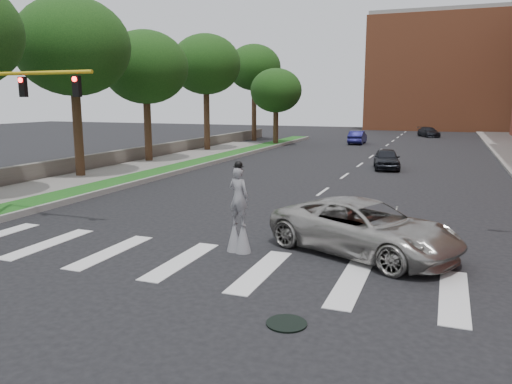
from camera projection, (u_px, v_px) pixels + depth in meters
name	position (u px, v px, depth m)	size (l,w,h in m)	color
ground_plane	(205.00, 277.00, 13.76)	(160.00, 160.00, 0.00)	black
grass_median	(187.00, 166.00, 36.15)	(2.00, 60.00, 0.25)	#175117
median_curb	(200.00, 166.00, 35.78)	(0.20, 60.00, 0.28)	gray
sidewalk_left	(54.00, 185.00, 28.02)	(4.00, 60.00, 0.18)	slate
stone_wall	(138.00, 154.00, 39.84)	(0.50, 56.00, 1.10)	#5C574F
manhole	(287.00, 323.00, 10.87)	(0.90, 0.90, 0.04)	black
building_backdrop	(451.00, 74.00, 81.67)	(26.00, 14.00, 18.00)	#AE5B36
traffic_signal	(10.00, 118.00, 19.20)	(5.30, 0.23, 6.20)	black
stilt_performer	(239.00, 215.00, 15.87)	(0.83, 0.58, 2.95)	#382416
suv_crossing	(364.00, 228.00, 15.73)	(2.83, 6.13, 1.70)	#A3A09A
car_near	(387.00, 159.00, 35.29)	(1.70, 4.23, 1.44)	black
car_mid	(357.00, 137.00, 55.49)	(1.54, 4.42, 1.46)	#181753
car_far	(429.00, 132.00, 65.97)	(1.79, 4.41, 1.28)	black
tree_2	(73.00, 47.00, 29.84)	(6.88, 6.88, 10.90)	#382416
tree_3	(145.00, 68.00, 37.72)	(6.48, 6.48, 10.01)	#382416
tree_4	(206.00, 65.00, 46.13)	(6.50, 6.50, 10.84)	#382416
tree_5	(254.00, 68.00, 58.61)	(6.31, 6.31, 11.28)	#382416
tree_6	(276.00, 91.00, 52.68)	(5.45, 5.45, 8.13)	#382416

